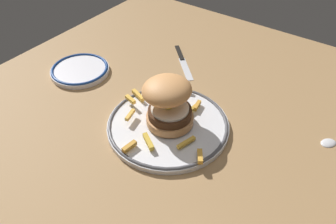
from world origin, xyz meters
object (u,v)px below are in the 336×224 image
object	(u,v)px
burger	(168,101)
spoon	(334,140)
dinner_plate	(168,125)
knife	(182,59)
side_plate	(80,70)

from	to	relation	value
burger	spoon	xyz separation A→B (cm)	(16.61, -32.12, -6.68)
dinner_plate	knife	xyz separation A→B (cm)	(25.30, 13.16, -0.58)
burger	spoon	distance (cm)	36.78
knife	spoon	distance (cm)	45.49
spoon	burger	bearing A→B (deg)	117.34
spoon	side_plate	bearing A→B (deg)	102.02
burger	knife	bearing A→B (deg)	27.24
dinner_plate	burger	size ratio (longest dim) A/B	2.15
dinner_plate	side_plate	xyz separation A→B (cm)	(3.74, 32.14, -0.00)
burger	side_plate	bearing A→B (deg)	84.52
burger	side_plate	size ratio (longest dim) A/B	0.80
knife	side_plate	bearing A→B (deg)	138.65
burger	side_plate	distance (cm)	32.39
burger	spoon	bearing A→B (deg)	-62.66
dinner_plate	side_plate	bearing A→B (deg)	83.36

